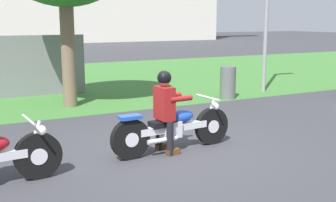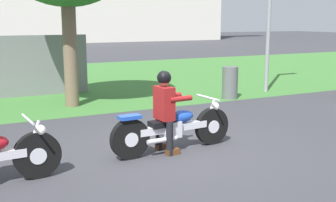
% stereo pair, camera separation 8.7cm
% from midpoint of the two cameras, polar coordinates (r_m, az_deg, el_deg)
% --- Properties ---
extents(ground, '(120.00, 120.00, 0.00)m').
position_cam_midpoint_polar(ground, '(7.39, 0.26, -6.70)').
color(ground, '#38383D').
extents(grass_verge, '(60.00, 12.00, 0.01)m').
position_cam_midpoint_polar(grass_verge, '(16.04, -14.94, 2.55)').
color(grass_verge, '#3D7533').
rests_on(grass_verge, ground).
extents(motorcycle_lead, '(2.32, 0.66, 0.89)m').
position_cam_midpoint_polar(motorcycle_lead, '(7.26, 1.11, -3.73)').
color(motorcycle_lead, black).
rests_on(motorcycle_lead, ground).
extents(rider_lead, '(0.57, 0.48, 1.42)m').
position_cam_midpoint_polar(rider_lead, '(7.08, -0.05, -0.58)').
color(rider_lead, black).
rests_on(rider_lead, ground).
extents(trash_can, '(0.45, 0.45, 0.93)m').
position_cam_midpoint_polar(trash_can, '(12.24, 8.59, 2.46)').
color(trash_can, '#595E5B').
rests_on(trash_can, ground).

